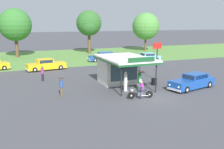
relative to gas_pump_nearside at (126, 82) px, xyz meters
The scene contains 17 objects.
ground_plane 3.13m from the gas_pump_nearside, 59.37° to the right, with size 300.00×300.00×0.00m, color #424247.
grass_verge_strip 27.48m from the gas_pump_nearside, 86.82° to the left, with size 120.00×24.00×0.01m, color #56843D.
service_station_kiosk 3.40m from the gas_pump_nearside, 76.46° to the left, with size 4.52×7.25×3.55m.
gas_pump_nearside is the anchor object (origin of this frame).
gas_pump_offside 1.53m from the gas_pump_nearside, ahead, with size 0.44×0.44×2.00m.
motorcycle_with_rider 2.63m from the gas_pump_nearside, 83.59° to the right, with size 2.33×0.72×1.58m.
featured_classic_sedan 6.98m from the gas_pump_nearside, 12.28° to the right, with size 5.69×2.92×1.52m.
parked_car_back_row_centre 15.61m from the gas_pump_nearside, 111.06° to the left, with size 5.71×2.67×1.59m.
parked_car_back_row_centre_left 19.81m from the gas_pump_nearside, 54.64° to the left, with size 4.82×1.93×1.47m.
parked_car_back_row_left 19.93m from the gas_pump_nearside, 75.87° to the left, with size 5.48×2.15×1.53m.
bystander_chatting_near_pumps 10.29m from the gas_pump_nearside, 132.40° to the left, with size 0.34×0.34×1.72m.
bystander_admiring_sedan 6.16m from the gas_pump_nearside, behind, with size 0.39×0.39×1.77m.
tree_oak_distant_spare 31.68m from the gas_pump_nearside, 106.44° to the left, with size 6.06×6.06×9.13m.
tree_oak_right 36.36m from the gas_pump_nearside, 58.04° to the left, with size 6.14×6.14×8.69m.
tree_oak_left 31.38m from the gas_pump_nearside, 79.55° to the left, with size 5.25×5.28×8.98m.
roadside_pole_sign 6.68m from the gas_pump_nearside, 30.75° to the left, with size 1.10×0.12×4.35m.
spare_tire_stack 4.23m from the gas_pump_nearside, 17.80° to the left, with size 0.60×0.60×0.72m.
Camera 1 is at (-11.84, -19.58, 6.74)m, focal length 41.41 mm.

